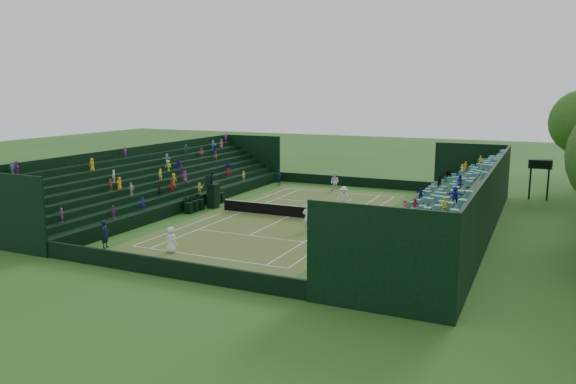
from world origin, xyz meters
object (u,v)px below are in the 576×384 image
(tennis_net, at_px, (288,210))
(umpire_chair, at_px, (213,193))
(player_far_west, at_px, (335,182))
(player_near_east, at_px, (308,217))
(player_near_west, at_px, (171,240))
(player_far_east, at_px, (344,198))

(tennis_net, distance_m, umpire_chair, 7.31)
(player_far_west, bearing_deg, player_near_east, -62.02)
(player_near_east, distance_m, player_far_west, 16.25)
(player_near_west, bearing_deg, umpire_chair, -55.96)
(player_near_west, height_order, player_far_east, player_far_east)
(player_near_east, xyz_separation_m, player_far_east, (-0.09, 7.99, -0.02))
(umpire_chair, relative_size, player_near_west, 1.89)
(player_near_east, height_order, player_far_west, player_near_east)
(tennis_net, height_order, player_far_west, player_far_west)
(umpire_chair, relative_size, player_near_east, 1.54)
(umpire_chair, relative_size, player_far_west, 1.63)
(player_far_east, bearing_deg, umpire_chair, 172.85)
(umpire_chair, bearing_deg, player_far_west, 60.62)
(player_near_west, relative_size, player_far_west, 0.86)
(player_near_west, height_order, player_near_east, player_near_east)
(player_near_west, height_order, player_far_west, player_far_west)
(tennis_net, xyz_separation_m, player_near_west, (-2.36, -11.99, 0.29))
(tennis_net, height_order, player_far_east, player_far_east)
(player_near_west, relative_size, player_near_east, 0.82)
(tennis_net, height_order, player_near_east, player_near_east)
(player_near_east, distance_m, player_far_east, 7.99)
(umpire_chair, height_order, player_near_east, umpire_chair)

